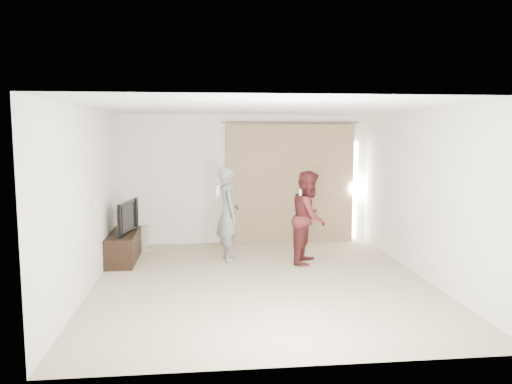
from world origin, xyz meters
TOP-DOWN VIEW (x-y plane):
  - floor at (0.00, 0.00)m, footprint 5.50×5.50m
  - wall_back at (0.00, 2.75)m, footprint 5.00×0.04m
  - wall_left at (-2.50, -0.00)m, footprint 0.04×5.50m
  - ceiling at (0.00, 0.00)m, footprint 5.00×5.50m
  - curtain at (0.91, 2.68)m, footprint 2.80×0.11m
  - tv_console at (-2.27, 1.49)m, footprint 0.45×1.31m
  - tv at (-2.27, 1.49)m, footprint 0.29×0.99m
  - scratching_post at (-2.03, 2.30)m, footprint 0.35×0.35m
  - person_man at (-0.44, 1.34)m, footprint 0.48×0.66m
  - person_woman at (0.94, 1.05)m, footprint 0.87×0.95m

SIDE VIEW (x-z plane):
  - floor at x=0.00m, z-range 0.00..0.00m
  - scratching_post at x=-2.03m, z-range -0.04..0.42m
  - tv_console at x=-2.27m, z-range 0.00..0.50m
  - tv at x=-2.27m, z-range 0.50..1.07m
  - person_woman at x=0.94m, z-range 0.00..1.59m
  - person_man at x=-0.44m, z-range 0.00..1.67m
  - curtain at x=0.91m, z-range -0.02..2.43m
  - wall_left at x=-2.50m, z-range 0.00..2.60m
  - wall_back at x=0.00m, z-range 0.00..2.60m
  - ceiling at x=0.00m, z-range 2.60..2.60m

